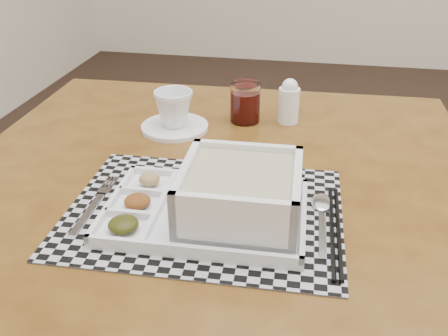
{
  "coord_description": "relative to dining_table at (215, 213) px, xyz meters",
  "views": [
    {
      "loc": [
        -0.62,
        -1.57,
        1.21
      ],
      "look_at": [
        -0.76,
        -0.85,
        0.81
      ],
      "focal_mm": 40.0,
      "sensor_mm": 36.0,
      "label": 1
    }
  ],
  "objects": [
    {
      "name": "cup",
      "position": [
        -0.13,
        0.2,
        0.13
      ],
      "size": [
        0.11,
        0.11,
        0.08
      ],
      "primitive_type": "imported",
      "rotation": [
        0.0,
        0.0,
        -0.29
      ],
      "color": "white",
      "rests_on": "saucer"
    },
    {
      "name": "fork",
      "position": [
        -0.18,
        -0.12,
        0.08
      ],
      "size": [
        0.02,
        0.19,
        0.0
      ],
      "color": "silver",
      "rests_on": "placemat"
    },
    {
      "name": "spoon",
      "position": [
        0.2,
        -0.07,
        0.08
      ],
      "size": [
        0.04,
        0.18,
        0.01
      ],
      "color": "silver",
      "rests_on": "placemat"
    },
    {
      "name": "chopsticks",
      "position": [
        0.22,
        -0.13,
        0.08
      ],
      "size": [
        0.02,
        0.24,
        0.01
      ],
      "color": "black",
      "rests_on": "placemat"
    },
    {
      "name": "serving_tray",
      "position": [
        0.05,
        -0.13,
        0.12
      ],
      "size": [
        0.33,
        0.23,
        0.1
      ],
      "color": "white",
      "rests_on": "placemat"
    },
    {
      "name": "creamer_bottle",
      "position": [
        0.11,
        0.29,
        0.13
      ],
      "size": [
        0.05,
        0.05,
        0.1
      ],
      "color": "white",
      "rests_on": "dining_table"
    },
    {
      "name": "juice_glass",
      "position": [
        0.01,
        0.28,
        0.12
      ],
      "size": [
        0.07,
        0.07,
        0.09
      ],
      "color": "white",
      "rests_on": "dining_table"
    },
    {
      "name": "dining_table",
      "position": [
        0.0,
        0.0,
        0.0
      ],
      "size": [
        1.02,
        1.02,
        0.75
      ],
      "color": "#4B290D",
      "rests_on": "ground"
    },
    {
      "name": "placemat",
      "position": [
        0.01,
        -0.11,
        0.08
      ],
      "size": [
        0.46,
        0.35,
        0.0
      ],
      "primitive_type": "cube",
      "rotation": [
        0.0,
        0.0,
        0.02
      ],
      "color": "#A9AAB1",
      "rests_on": "dining_table"
    },
    {
      "name": "saucer",
      "position": [
        -0.13,
        0.2,
        0.08
      ],
      "size": [
        0.15,
        0.15,
        0.01
      ],
      "primitive_type": "cylinder",
      "color": "white",
      "rests_on": "dining_table"
    }
  ]
}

